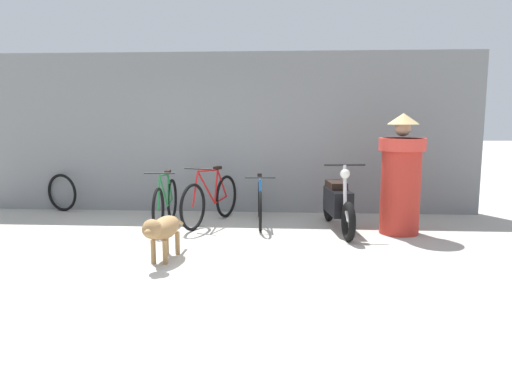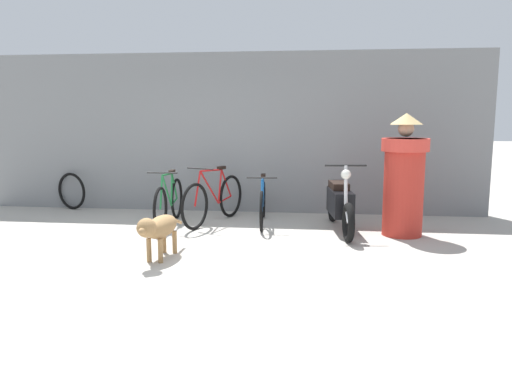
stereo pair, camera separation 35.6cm
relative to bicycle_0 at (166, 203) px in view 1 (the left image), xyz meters
name	(u,v)px [view 1 (the left image)]	position (x,y,z in m)	size (l,w,h in m)	color
ground_plane	(191,256)	(0.73, -1.70, -0.36)	(60.00, 60.00, 0.00)	#ADA89E
shop_wall_back	(222,133)	(0.73, 1.30, 1.04)	(8.95, 0.20, 2.79)	slate
bicycle_0	(166,203)	(0.00, 0.00, 0.00)	(0.46, 1.67, 0.87)	black
bicycle_1	(211,200)	(0.68, 0.20, 0.02)	(0.68, 1.72, 0.92)	black
bicycle_2	(260,203)	(1.46, 0.22, -0.03)	(0.46, 1.68, 0.80)	black
motorcycle	(338,203)	(2.65, -0.14, 0.05)	(0.58, 1.88, 1.03)	black
stray_dog	(163,229)	(0.44, -1.89, 0.02)	(0.34, 1.17, 0.57)	#997247
person_in_robes	(401,175)	(3.52, -0.29, 0.49)	(0.67, 0.67, 1.74)	#B72D23
spare_tire_left	(62,193)	(-2.15, 1.05, -0.02)	(0.65, 0.29, 0.67)	black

